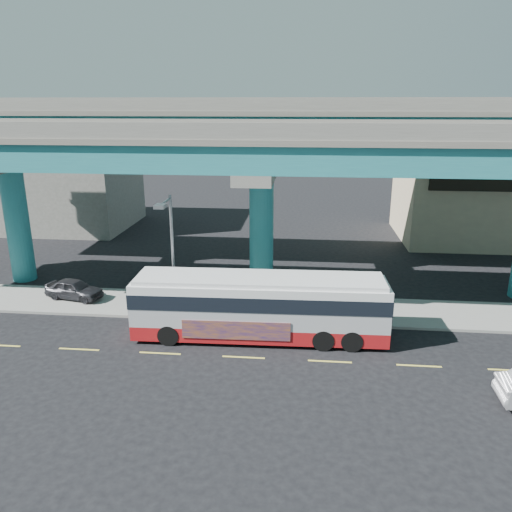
# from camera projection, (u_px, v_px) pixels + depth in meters

# --- Properties ---
(ground) EXTENTS (120.00, 120.00, 0.00)m
(ground) POSITION_uv_depth(u_px,v_px,m) (244.00, 354.00, 23.57)
(ground) COLOR black
(ground) RESTS_ON ground
(sidewalk) EXTENTS (70.00, 4.00, 0.15)m
(sidewalk) POSITION_uv_depth(u_px,v_px,m) (256.00, 307.00, 28.78)
(sidewalk) COLOR gray
(sidewalk) RESTS_ON ground
(lane_markings) EXTENTS (58.00, 0.12, 0.01)m
(lane_markings) POSITION_uv_depth(u_px,v_px,m) (244.00, 357.00, 23.29)
(lane_markings) COLOR #D8C64C
(lane_markings) RESTS_ON ground
(viaduct) EXTENTS (52.00, 12.40, 11.70)m
(viaduct) POSITION_uv_depth(u_px,v_px,m) (262.00, 142.00, 29.55)
(viaduct) COLOR #20717B
(viaduct) RESTS_ON ground
(building_beige) EXTENTS (14.00, 10.23, 7.00)m
(building_beige) POSITION_uv_depth(u_px,v_px,m) (485.00, 199.00, 42.70)
(building_beige) COLOR tan
(building_beige) RESTS_ON ground
(building_concrete) EXTENTS (12.00, 10.00, 9.00)m
(building_concrete) POSITION_uv_depth(u_px,v_px,m) (64.00, 179.00, 46.97)
(building_concrete) COLOR gray
(building_concrete) RESTS_ON ground
(transit_bus) EXTENTS (12.69, 3.05, 3.24)m
(transit_bus) POSITION_uv_depth(u_px,v_px,m) (260.00, 304.00, 24.82)
(transit_bus) COLOR #A01316
(transit_bus) RESTS_ON ground
(parked_car) EXTENTS (2.78, 4.05, 1.19)m
(parked_car) POSITION_uv_depth(u_px,v_px,m) (74.00, 289.00, 29.77)
(parked_car) COLOR #28282D
(parked_car) RESTS_ON sidewalk
(street_lamp) EXTENTS (0.50, 2.23, 6.67)m
(street_lamp) POSITION_uv_depth(u_px,v_px,m) (169.00, 240.00, 25.95)
(street_lamp) COLOR gray
(street_lamp) RESTS_ON sidewalk
(stop_sign) EXTENTS (0.60, 0.39, 2.29)m
(stop_sign) POSITION_uv_depth(u_px,v_px,m) (315.00, 290.00, 26.71)
(stop_sign) COLOR gray
(stop_sign) RESTS_ON sidewalk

